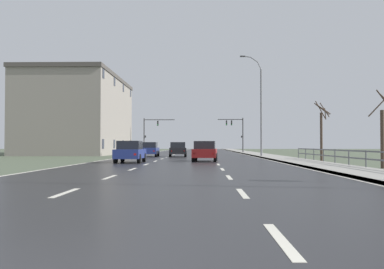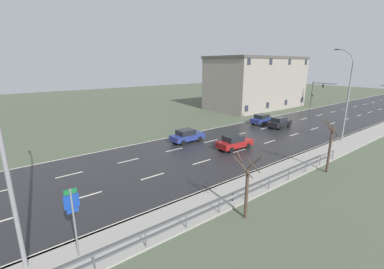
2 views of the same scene
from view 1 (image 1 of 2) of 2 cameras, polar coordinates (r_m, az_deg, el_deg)
name	(u,v)px [view 1 (image 1 of 2)]	position (r m, az deg, el deg)	size (l,w,h in m)	color
ground_plane	(192,156)	(51.74, -0.07, -2.89)	(160.00, 160.00, 0.12)	#4C5642
road_asphalt_strip	(193,153)	(63.73, 0.20, -2.54)	(14.00, 120.00, 0.03)	#232326
sidewalk_right	(250,153)	(64.12, 7.76, -2.48)	(3.00, 120.00, 0.12)	gray
guardrail	(357,155)	(25.13, 21.31, -2.63)	(0.07, 28.39, 1.00)	#515459
street_lamp_midground	(260,107)	(45.74, 9.13, 3.69)	(2.35, 0.24, 10.86)	slate
traffic_signal_right	(237,129)	(68.80, 6.03, 0.75)	(4.15, 0.36, 5.65)	#38383A
traffic_signal_left	(150,130)	(67.40, -5.69, 0.63)	(4.92, 0.36, 5.51)	#38383A
car_near_right	(130,152)	(30.68, -8.31, -2.29)	(1.84, 4.10, 1.57)	navy
car_far_left	(178,149)	(45.54, -1.92, -2.00)	(2.00, 4.18, 1.57)	black
car_distant	(150,149)	(45.79, -5.73, -1.99)	(1.88, 4.12, 1.57)	navy
car_far_right	(205,151)	(32.71, 1.76, -2.24)	(2.03, 4.20, 1.57)	maroon
brick_building	(80,116)	(60.27, -14.89, 2.48)	(11.10, 21.49, 10.62)	gray
bare_tree_near	(383,132)	(25.31, 24.32, 0.26)	(1.32, 1.37, 4.26)	#423328
bare_tree_mid	(322,132)	(35.60, 17.05, 0.33)	(1.31, 0.91, 4.82)	#423328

